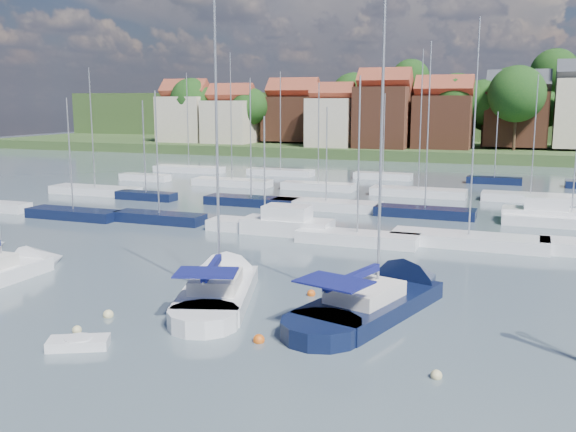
% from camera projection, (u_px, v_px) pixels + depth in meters
% --- Properties ---
extents(ground, '(260.00, 260.00, 0.00)m').
position_uv_depth(ground, '(404.00, 201.00, 66.22)').
color(ground, '#4F616C').
rests_on(ground, ground).
extents(sailboat_left, '(2.77, 10.05, 13.70)m').
position_uv_depth(sailboat_left, '(10.00, 271.00, 37.61)').
color(sailboat_left, silver).
rests_on(sailboat_left, ground).
extents(sailboat_centre, '(6.92, 12.94, 16.97)m').
position_uv_depth(sailboat_centre, '(223.00, 285.00, 34.70)').
color(sailboat_centre, silver).
rests_on(sailboat_centre, ground).
extents(sailboat_navy, '(7.29, 14.21, 18.92)m').
position_uv_depth(sailboat_navy, '(390.00, 296.00, 32.76)').
color(sailboat_navy, black).
rests_on(sailboat_navy, ground).
extents(tender, '(2.73, 2.15, 0.54)m').
position_uv_depth(tender, '(78.00, 343.00, 26.80)').
color(tender, silver).
rests_on(tender, ground).
extents(buoy_b, '(0.42, 0.42, 0.42)m').
position_uv_depth(buoy_b, '(77.00, 332.00, 28.65)').
color(buoy_b, beige).
rests_on(buoy_b, ground).
extents(buoy_c, '(0.50, 0.50, 0.50)m').
position_uv_depth(buoy_c, '(108.00, 317.00, 30.68)').
color(buoy_c, beige).
rests_on(buoy_c, ground).
extents(buoy_d, '(0.51, 0.51, 0.51)m').
position_uv_depth(buoy_d, '(259.00, 342.00, 27.47)').
color(buoy_d, '#D85914').
rests_on(buoy_d, ground).
extents(buoy_e, '(0.44, 0.44, 0.44)m').
position_uv_depth(buoy_e, '(311.00, 295.00, 34.04)').
color(buoy_e, '#D85914').
rests_on(buoy_e, ground).
extents(buoy_f, '(0.44, 0.44, 0.44)m').
position_uv_depth(buoy_f, '(436.00, 378.00, 23.92)').
color(buoy_f, beige).
rests_on(buoy_f, ground).
extents(marina_field, '(79.62, 41.41, 15.93)m').
position_uv_depth(marina_field, '(415.00, 205.00, 61.02)').
color(marina_field, silver).
rests_on(marina_field, ground).
extents(far_shore_town, '(212.46, 90.00, 22.27)m').
position_uv_depth(far_shore_town, '(489.00, 125.00, 149.85)').
color(far_shore_town, '#3B552A').
rests_on(far_shore_town, ground).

